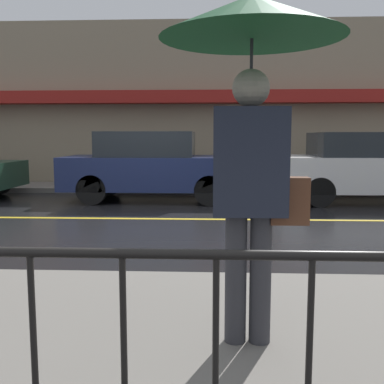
{
  "coord_description": "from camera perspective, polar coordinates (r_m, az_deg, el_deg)",
  "views": [
    {
      "loc": [
        1.28,
        -7.95,
        1.47
      ],
      "look_at": [
        1.01,
        -2.21,
        0.77
      ],
      "focal_mm": 42.0,
      "sensor_mm": 36.0,
      "label": 1
    }
  ],
  "objects": [
    {
      "name": "car_navy",
      "position": [
        10.46,
        -5.0,
        3.32
      ],
      "size": [
        4.12,
        1.78,
        1.59
      ],
      "color": "#19234C",
      "rests_on": "ground_plane"
    },
    {
      "name": "car_white",
      "position": [
        10.93,
        21.3,
        2.99
      ],
      "size": [
        4.12,
        1.93,
        1.57
      ],
      "color": "silver",
      "rests_on": "ground_plane"
    },
    {
      "name": "pedestrian",
      "position": [
        2.88,
        7.63,
        15.27
      ],
      "size": [
        1.14,
        1.14,
        2.2
      ],
      "color": "#333338",
      "rests_on": "sidewalk_near"
    },
    {
      "name": "building_storefront",
      "position": [
        13.46,
        -2.83,
        11.05
      ],
      "size": [
        28.0,
        0.85,
        4.81
      ],
      "color": "gray",
      "rests_on": "ground_plane"
    },
    {
      "name": "sidewalk_near",
      "position": [
        3.38,
        -20.96,
        -18.05
      ],
      "size": [
        28.0,
        3.11,
        0.13
      ],
      "color": "slate",
      "rests_on": "ground_plane"
    },
    {
      "name": "lane_marking",
      "position": [
        8.18,
        -6.39,
        -3.37
      ],
      "size": [
        25.2,
        0.12,
        0.01
      ],
      "color": "gold",
      "rests_on": "ground_plane"
    },
    {
      "name": "sidewalk_far",
      "position": [
        12.54,
        -3.2,
        0.56
      ],
      "size": [
        28.0,
        1.7,
        0.13
      ],
      "color": "slate",
      "rests_on": "ground_plane"
    },
    {
      "name": "ground_plane",
      "position": [
        8.18,
        -6.39,
        -3.4
      ],
      "size": [
        80.0,
        80.0,
        0.0
      ],
      "primitive_type": "plane",
      "color": "black"
    }
  ]
}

